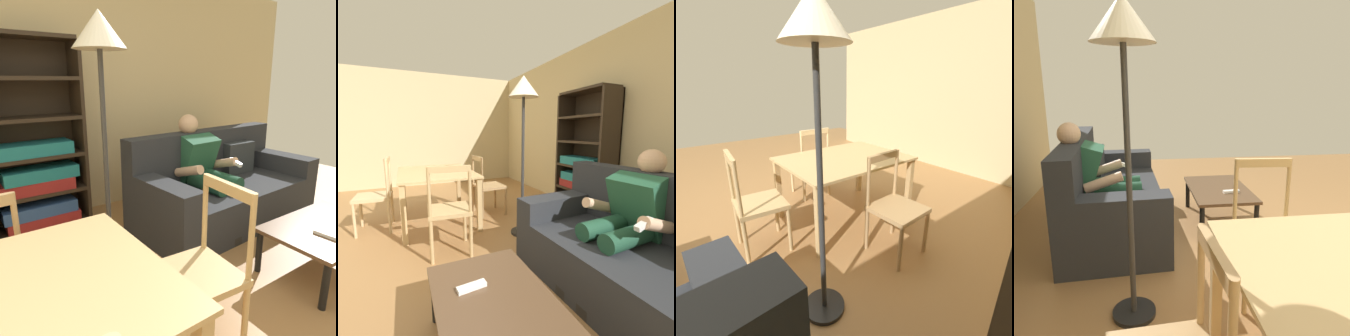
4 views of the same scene
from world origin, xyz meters
TOP-DOWN VIEW (x-y plane):
  - ground_plane at (0.00, 0.00)m, footprint 9.02×9.02m
  - wall_back at (0.00, 2.77)m, footprint 7.02×0.12m
  - wall_side at (-3.51, 0.00)m, footprint 0.12×5.54m
  - couch at (1.40, 1.61)m, footprint 2.07×1.03m
  - person_lounging at (1.16, 1.64)m, footprint 0.61×0.95m
  - coffee_table at (1.36, 0.43)m, footprint 0.98×0.62m
  - tv_remote at (1.19, 0.34)m, footprint 0.06×0.17m
  - bookshelf at (-0.29, 2.53)m, footprint 0.94×0.36m
  - dining_table at (-0.93, 0.42)m, footprint 1.31×0.98m
  - dining_chair_near_wall at (-0.93, 1.18)m, footprint 0.44×0.44m
  - dining_chair_facing_couch at (0.05, 0.42)m, footprint 0.45×0.45m
  - dining_chair_by_doorway at (-0.93, -0.34)m, footprint 0.44×0.44m
  - floor_lamp at (-0.06, 1.34)m, footprint 0.36×0.36m

SIDE VIEW (x-z plane):
  - ground_plane at x=0.00m, z-range 0.00..0.00m
  - coffee_table at x=1.36m, z-range 0.14..0.52m
  - couch at x=1.40m, z-range -0.14..0.80m
  - tv_remote at x=1.19m, z-range 0.38..0.40m
  - dining_chair_near_wall at x=-0.93m, z-range -0.01..0.90m
  - dining_chair_by_doorway at x=-0.93m, z-range -0.02..0.93m
  - dining_chair_facing_couch at x=0.05m, z-range -0.01..0.95m
  - person_lounging at x=1.16m, z-range 0.02..1.15m
  - dining_table at x=-0.93m, z-range 0.26..0.99m
  - bookshelf at x=-0.29m, z-range -0.23..1.65m
  - wall_back at x=0.00m, z-range 0.00..2.63m
  - wall_side at x=-3.51m, z-range 0.00..2.63m
  - floor_lamp at x=-0.06m, z-range 0.66..2.57m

